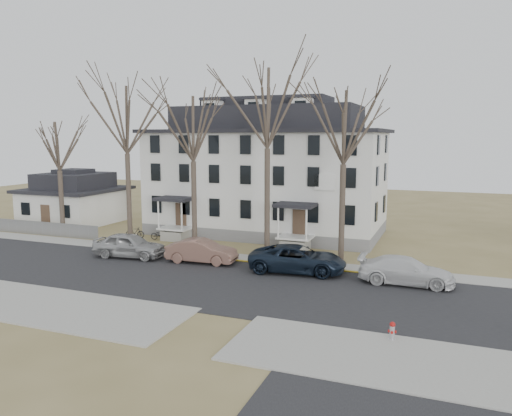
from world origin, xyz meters
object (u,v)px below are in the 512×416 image
at_px(tree_mid_left, 193,124).
at_px(car_silver, 129,246).
at_px(tree_far_left, 126,115).
at_px(car_navy, 298,259).
at_px(bicycle_left, 160,235).
at_px(tree_mid_right, 344,122).
at_px(car_white, 406,271).
at_px(boarding_house, 267,173).
at_px(small_house, 75,200).
at_px(fire_hydrant, 392,331).
at_px(bicycle_right, 135,233).
at_px(car_tan, 202,252).
at_px(tree_bungalow, 58,143).
at_px(tree_center, 267,102).

bearing_deg(tree_mid_left, car_silver, -122.71).
height_order(tree_far_left, car_navy, tree_far_left).
relative_size(tree_far_left, bicycle_left, 7.90).
height_order(tree_mid_right, car_white, tree_mid_right).
relative_size(boarding_house, small_house, 2.39).
bearing_deg(fire_hydrant, bicycle_right, 148.22).
relative_size(car_white, bicycle_left, 3.16).
xyz_separation_m(small_house, tree_mid_right, (28.50, -6.20, 7.35)).
bearing_deg(car_tan, bicycle_left, 46.16).
bearing_deg(car_white, tree_bungalow, 81.11).
bearing_deg(car_white, car_tan, 88.55).
bearing_deg(car_tan, fire_hydrant, -127.60).
bearing_deg(tree_far_left, tree_mid_left, 0.00).
distance_m(small_house, car_tan, 22.16).
bearing_deg(car_silver, boarding_house, -31.34).
bearing_deg(bicycle_right, tree_mid_right, -112.15).
height_order(small_house, car_silver, small_house).
xyz_separation_m(small_house, car_white, (33.19, -10.26, -1.45)).
relative_size(boarding_house, tree_far_left, 1.52).
height_order(tree_bungalow, bicycle_left, tree_bungalow).
bearing_deg(tree_center, small_house, 164.92).
distance_m(tree_center, bicycle_right, 16.46).
bearing_deg(tree_far_left, tree_bungalow, 180.00).
distance_m(tree_far_left, bicycle_right, 9.96).
relative_size(tree_center, tree_bungalow, 1.36).
bearing_deg(small_house, car_white, -17.18).
relative_size(car_tan, car_white, 0.89).
bearing_deg(tree_mid_right, fire_hydrant, -69.19).
height_order(boarding_house, tree_far_left, tree_far_left).
bearing_deg(tree_far_left, fire_hydrant, -29.75).
xyz_separation_m(car_silver, bicycle_left, (-1.15, 5.96, -0.43)).
distance_m(car_tan, bicycle_left, 8.60).
relative_size(tree_center, car_silver, 2.83).
relative_size(tree_far_left, car_silver, 2.64).
relative_size(tree_mid_left, car_tan, 2.61).
bearing_deg(tree_mid_left, tree_mid_right, 0.00).
distance_m(tree_mid_right, bicycle_left, 18.09).
bearing_deg(car_tan, small_house, 57.87).
bearing_deg(tree_center, tree_mid_right, 0.00).
height_order(car_navy, bicycle_right, car_navy).
height_order(bicycle_left, bicycle_right, bicycle_right).
relative_size(boarding_house, car_navy, 3.37).
distance_m(bicycle_left, fire_hydrant, 24.87).
distance_m(tree_center, fire_hydrant, 19.60).
bearing_deg(tree_mid_left, tree_center, 0.00).
relative_size(tree_center, car_tan, 3.01).
bearing_deg(car_tan, tree_center, -45.19).
height_order(boarding_house, tree_mid_right, tree_mid_right).
height_order(boarding_house, tree_mid_left, tree_mid_left).
relative_size(boarding_house, tree_mid_right, 1.63).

